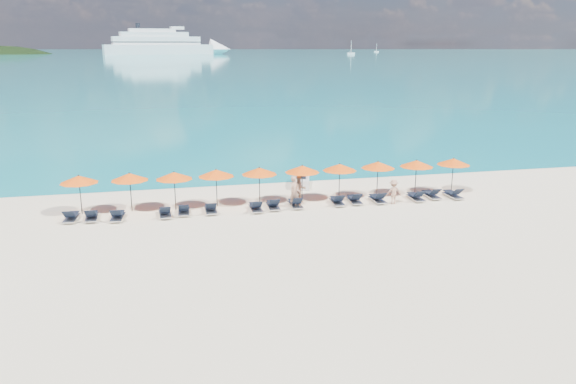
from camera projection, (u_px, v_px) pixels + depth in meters
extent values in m
plane|color=beige|center=(301.00, 229.00, 29.10)|extent=(1400.00, 1400.00, 0.00)
cube|color=#1FA9B2|center=(163.00, 52.00, 651.30)|extent=(1600.00, 1300.00, 0.01)
ellipsoid|color=black|center=(5.00, 92.00, 533.85)|extent=(162.00, 126.00, 85.50)
cube|color=white|center=(159.00, 50.00, 502.73)|extent=(97.22, 34.56, 8.70)
cone|color=white|center=(221.00, 49.00, 524.70)|extent=(22.30, 22.30, 19.13)
cube|color=white|center=(156.00, 41.00, 500.07)|extent=(77.93, 28.51, 6.96)
cube|color=white|center=(154.00, 34.00, 498.07)|extent=(60.69, 23.65, 4.35)
cube|color=white|center=(152.00, 30.00, 496.51)|extent=(41.40, 17.59, 3.04)
cube|color=black|center=(157.00, 42.00, 500.40)|extent=(78.90, 28.85, 0.78)
cube|color=black|center=(156.00, 39.00, 499.62)|extent=(76.96, 28.16, 0.78)
cylinder|color=black|center=(138.00, 26.00, 491.03)|extent=(3.83, 3.83, 4.78)
cube|color=white|center=(351.00, 53.00, 506.45)|extent=(6.75, 2.25, 1.80)
cylinder|color=white|center=(351.00, 47.00, 504.95)|extent=(0.40, 0.40, 11.25)
cube|color=white|center=(376.00, 52.00, 643.24)|extent=(5.42, 1.81, 1.45)
cylinder|color=white|center=(377.00, 47.00, 642.04)|extent=(0.33, 0.33, 9.03)
cube|color=white|center=(302.00, 181.00, 37.80)|extent=(1.66, 2.85, 0.62)
cube|color=black|center=(302.00, 175.00, 37.46)|extent=(0.83, 1.22, 0.39)
cylinder|color=black|center=(302.00, 170.00, 38.29)|extent=(0.61, 0.22, 0.07)
imported|color=tan|center=(294.00, 192.00, 32.71)|extent=(0.81, 0.75, 1.87)
imported|color=tan|center=(299.00, 189.00, 33.68)|extent=(0.82, 0.50, 1.65)
imported|color=tan|center=(393.00, 192.00, 33.45)|extent=(1.00, 0.54, 1.48)
cylinder|color=black|center=(80.00, 195.00, 31.32)|extent=(0.05, 0.05, 2.20)
cone|color=#FB550C|center=(79.00, 179.00, 31.09)|extent=(2.10, 2.10, 0.42)
sphere|color=black|center=(78.00, 175.00, 31.03)|extent=(0.08, 0.08, 0.08)
cylinder|color=black|center=(131.00, 192.00, 31.90)|extent=(0.05, 0.05, 2.20)
cone|color=#FB550C|center=(130.00, 177.00, 31.67)|extent=(2.10, 2.10, 0.42)
sphere|color=black|center=(129.00, 173.00, 31.61)|extent=(0.08, 0.08, 0.08)
cylinder|color=black|center=(175.00, 191.00, 32.19)|extent=(0.05, 0.05, 2.20)
cone|color=#FB550C|center=(174.00, 176.00, 31.96)|extent=(2.10, 2.10, 0.42)
sphere|color=black|center=(174.00, 172.00, 31.90)|extent=(0.08, 0.08, 0.08)
cylinder|color=black|center=(217.00, 188.00, 32.83)|extent=(0.05, 0.05, 2.20)
cone|color=#FB550C|center=(216.00, 173.00, 32.59)|extent=(2.10, 2.10, 0.42)
sphere|color=black|center=(216.00, 169.00, 32.54)|extent=(0.08, 0.08, 0.08)
cylinder|color=black|center=(259.00, 186.00, 33.34)|extent=(0.05, 0.05, 2.20)
cone|color=#FB550C|center=(259.00, 171.00, 33.11)|extent=(2.10, 2.10, 0.42)
sphere|color=black|center=(259.00, 167.00, 33.05)|extent=(0.08, 0.08, 0.08)
cylinder|color=black|center=(302.00, 184.00, 33.88)|extent=(0.05, 0.05, 2.20)
cone|color=#FB550C|center=(302.00, 169.00, 33.64)|extent=(2.10, 2.10, 0.42)
sphere|color=black|center=(302.00, 165.00, 33.59)|extent=(0.08, 0.08, 0.08)
cylinder|color=black|center=(339.00, 182.00, 34.36)|extent=(0.05, 0.05, 2.20)
cone|color=#FB550C|center=(340.00, 167.00, 34.12)|extent=(2.10, 2.10, 0.42)
sphere|color=black|center=(340.00, 164.00, 34.06)|extent=(0.08, 0.08, 0.08)
cylinder|color=black|center=(377.00, 179.00, 35.01)|extent=(0.05, 0.05, 2.20)
cone|color=#FB550C|center=(378.00, 165.00, 34.78)|extent=(2.10, 2.10, 0.42)
sphere|color=black|center=(378.00, 161.00, 34.72)|extent=(0.08, 0.08, 0.08)
cylinder|color=black|center=(416.00, 178.00, 35.42)|extent=(0.05, 0.05, 2.20)
cone|color=#FB550C|center=(417.00, 163.00, 35.18)|extent=(2.10, 2.10, 0.42)
sphere|color=black|center=(417.00, 160.00, 35.13)|extent=(0.08, 0.08, 0.08)
cylinder|color=black|center=(452.00, 176.00, 35.99)|extent=(0.05, 0.05, 2.20)
cone|color=#FB550C|center=(454.00, 162.00, 35.75)|extent=(2.10, 2.10, 0.42)
sphere|color=black|center=(454.00, 158.00, 35.70)|extent=(0.08, 0.08, 0.08)
cube|color=silver|center=(72.00, 218.00, 30.39)|extent=(0.75, 1.74, 0.06)
cube|color=black|center=(72.00, 214.00, 30.59)|extent=(0.63, 1.14, 0.04)
cube|color=black|center=(68.00, 214.00, 29.76)|extent=(0.59, 0.58, 0.43)
cube|color=silver|center=(92.00, 217.00, 30.53)|extent=(0.68, 1.72, 0.06)
cube|color=black|center=(92.00, 213.00, 30.72)|extent=(0.59, 1.12, 0.04)
cube|color=black|center=(90.00, 213.00, 29.91)|extent=(0.57, 0.55, 0.43)
cube|color=silver|center=(118.00, 217.00, 30.57)|extent=(0.77, 1.75, 0.06)
cube|color=black|center=(118.00, 213.00, 30.77)|extent=(0.64, 1.14, 0.04)
cube|color=black|center=(116.00, 213.00, 29.94)|extent=(0.60, 0.58, 0.43)
cube|color=silver|center=(165.00, 214.00, 31.13)|extent=(0.71, 1.73, 0.06)
cube|color=black|center=(165.00, 210.00, 31.33)|extent=(0.61, 1.13, 0.04)
cube|color=black|center=(165.00, 210.00, 30.52)|extent=(0.58, 0.56, 0.43)
cube|color=silver|center=(184.00, 212.00, 31.58)|extent=(0.71, 1.73, 0.06)
cube|color=black|center=(184.00, 208.00, 31.78)|extent=(0.61, 1.13, 0.04)
cube|color=black|center=(183.00, 207.00, 30.95)|extent=(0.58, 0.56, 0.43)
cube|color=silver|center=(211.00, 210.00, 31.87)|extent=(0.64, 1.71, 0.06)
cube|color=black|center=(210.00, 206.00, 32.07)|extent=(0.56, 1.11, 0.04)
cube|color=black|center=(211.00, 206.00, 31.25)|extent=(0.56, 0.54, 0.43)
cube|color=silver|center=(256.00, 208.00, 32.19)|extent=(0.63, 1.70, 0.06)
cube|color=black|center=(255.00, 205.00, 32.38)|extent=(0.56, 1.10, 0.04)
cube|color=black|center=(257.00, 204.00, 31.56)|extent=(0.55, 0.54, 0.43)
cube|color=silver|center=(273.00, 206.00, 32.61)|extent=(0.68, 1.72, 0.06)
cube|color=black|center=(272.00, 202.00, 32.81)|extent=(0.59, 1.12, 0.04)
cube|color=black|center=(275.00, 202.00, 31.99)|extent=(0.57, 0.56, 0.43)
cube|color=silver|center=(295.00, 205.00, 32.93)|extent=(0.64, 1.71, 0.06)
cube|color=black|center=(294.00, 201.00, 33.12)|extent=(0.56, 1.11, 0.04)
cube|color=black|center=(297.00, 201.00, 32.30)|extent=(0.56, 0.54, 0.43)
cube|color=silver|center=(337.00, 202.00, 33.47)|extent=(0.74, 1.74, 0.06)
cube|color=black|center=(336.00, 198.00, 33.67)|extent=(0.63, 1.14, 0.04)
cube|color=black|center=(339.00, 198.00, 32.84)|extent=(0.59, 0.58, 0.43)
cube|color=silver|center=(354.00, 201.00, 33.81)|extent=(0.74, 1.74, 0.06)
cube|color=black|center=(353.00, 197.00, 34.00)|extent=(0.62, 1.14, 0.04)
cube|color=black|center=(357.00, 196.00, 33.18)|extent=(0.59, 0.57, 0.43)
cube|color=silver|center=(377.00, 200.00, 33.96)|extent=(0.63, 1.70, 0.06)
cube|color=black|center=(376.00, 196.00, 34.15)|extent=(0.56, 1.10, 0.04)
cube|color=black|center=(381.00, 196.00, 33.33)|extent=(0.55, 0.54, 0.43)
cube|color=silver|center=(416.00, 198.00, 34.39)|extent=(0.68, 1.72, 0.06)
cube|color=black|center=(414.00, 194.00, 34.59)|extent=(0.59, 1.12, 0.04)
cube|color=black|center=(420.00, 194.00, 33.76)|extent=(0.57, 0.56, 0.43)
cube|color=silver|center=(431.00, 196.00, 34.90)|extent=(0.63, 1.70, 0.06)
cube|color=black|center=(429.00, 192.00, 35.10)|extent=(0.56, 1.10, 0.04)
cube|color=black|center=(436.00, 191.00, 34.28)|extent=(0.55, 0.54, 0.43)
cube|color=silver|center=(453.00, 196.00, 34.93)|extent=(0.65, 1.71, 0.06)
cube|color=black|center=(451.00, 192.00, 35.12)|extent=(0.57, 1.11, 0.04)
cube|color=black|center=(458.00, 191.00, 34.31)|extent=(0.56, 0.55, 0.43)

